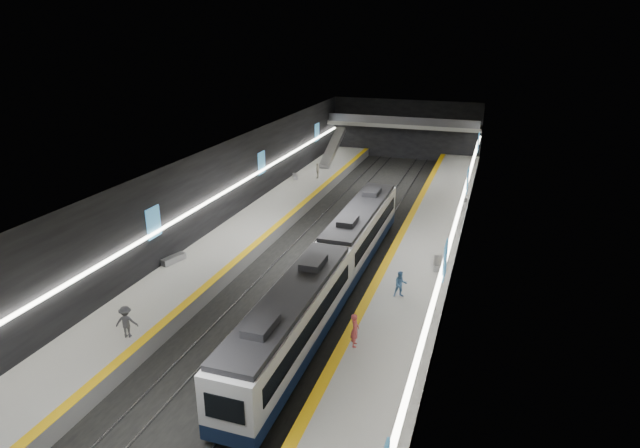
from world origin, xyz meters
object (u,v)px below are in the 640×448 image
(train, at_px, (332,267))
(passenger_right_b, at_px, (400,284))
(bench_right_far, at_px, (464,198))
(passenger_left_b, at_px, (126,322))
(escalator, at_px, (333,147))
(bench_left_near, at_px, (173,259))
(passenger_left_a, at_px, (318,171))
(bench_right_near, at_px, (438,264))
(bench_left_far, at_px, (295,176))
(passenger_right_a, at_px, (355,330))

(train, bearing_deg, passenger_right_b, -5.65)
(train, distance_m, passenger_right_b, 4.74)
(bench_right_far, bearing_deg, passenger_left_b, -122.18)
(escalator, xyz_separation_m, bench_right_far, (17.00, -10.61, -1.67))
(bench_left_near, distance_m, passenger_left_a, 25.15)
(train, distance_m, bench_right_near, 8.13)
(bench_right_far, xyz_separation_m, passenger_left_a, (-16.36, 2.86, 0.65))
(train, height_order, passenger_left_b, train)
(bench_left_far, height_order, bench_right_far, bench_right_far)
(passenger_left_b, bearing_deg, bench_left_near, -91.76)
(bench_left_near, distance_m, bench_right_far, 29.18)
(bench_right_far, bearing_deg, passenger_right_b, -101.54)
(bench_right_near, relative_size, passenger_right_a, 1.03)
(escalator, relative_size, passenger_left_b, 4.25)
(bench_left_far, distance_m, passenger_left_a, 2.66)
(escalator, xyz_separation_m, bench_left_near, (-2.00, -32.75, -1.66))
(bench_left_far, distance_m, passenger_left_b, 33.80)
(train, xyz_separation_m, escalator, (-10.00, 32.24, 0.70))
(bench_left_far, bearing_deg, passenger_right_b, -80.06)
(train, height_order, passenger_right_b, train)
(bench_right_near, xyz_separation_m, bench_right_far, (0.56, 16.76, -0.01))
(passenger_right_b, distance_m, passenger_left_a, 28.65)
(bench_right_near, height_order, passenger_left_a, passenger_left_a)
(bench_left_near, distance_m, bench_right_near, 19.21)
(bench_right_near, bearing_deg, passenger_right_b, -114.06)
(escalator, bearing_deg, train, -72.77)
(escalator, bearing_deg, bench_right_far, -31.96)
(bench_right_near, bearing_deg, bench_right_far, 82.00)
(escalator, bearing_deg, passenger_left_a, -85.31)
(train, distance_m, bench_left_far, 26.50)
(bench_left_far, bearing_deg, bench_left_near, -114.85)
(bench_left_near, xyz_separation_m, passenger_right_a, (15.41, -6.27, 0.72))
(passenger_right_b, xyz_separation_m, passenger_left_b, (-13.50, -9.48, 0.07))
(bench_right_far, bearing_deg, passenger_left_a, 164.48)
(train, relative_size, bench_left_far, 18.16)
(train, distance_m, passenger_right_a, 7.59)
(passenger_left_a, bearing_deg, bench_right_far, 72.85)
(train, bearing_deg, bench_right_far, 72.07)
(passenger_left_b, bearing_deg, bench_left_far, -105.39)
(bench_left_far, relative_size, bench_right_far, 0.89)
(escalator, relative_size, bench_left_near, 4.04)
(bench_left_near, bearing_deg, escalator, 102.16)
(passenger_right_a, bearing_deg, passenger_left_b, 93.68)
(escalator, xyz_separation_m, passenger_right_a, (13.41, -39.02, -0.94))
(passenger_right_b, bearing_deg, passenger_left_b, -169.24)
(bench_left_near, xyz_separation_m, bench_left_far, (0.19, 24.22, -0.04))
(escalator, xyz_separation_m, bench_left_far, (-1.81, -8.54, -1.70))
(passenger_right_a, bearing_deg, train, 15.86)
(bench_right_far, xyz_separation_m, passenger_left_b, (-15.80, -31.59, 0.72))
(passenger_left_b, bearing_deg, passenger_right_b, -165.42)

